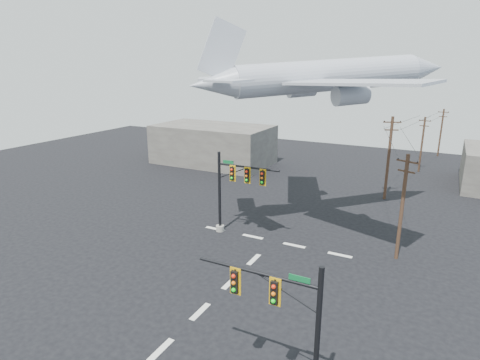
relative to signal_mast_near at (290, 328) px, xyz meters
The scene contains 11 objects.
ground 9.13m from the signal_mast_near, 152.49° to the left, with size 120.00×120.00×0.00m, color black.
lane_markings 12.35m from the signal_mast_near, 128.76° to the left, with size 14.00×21.20×0.01m.
signal_mast_near is the anchor object (origin of this frame).
signal_mast_far 19.19m from the signal_mast_near, 125.89° to the left, with size 6.24×0.84×7.66m.
utility_pole_a 17.58m from the signal_mast_near, 80.68° to the left, with size 1.65×0.76×8.68m.
utility_pole_b 32.69m from the signal_mast_near, 90.48° to the left, with size 1.87×0.80×9.64m.
utility_pole_c 48.01m from the signal_mast_near, 87.21° to the left, with size 1.62×0.49×8.03m.
utility_pole_d 61.02m from the signal_mast_near, 85.81° to the left, with size 1.67×0.28×8.05m.
power_lines 39.34m from the signal_mast_near, 87.33° to the left, with size 6.36×43.54×1.08m.
airliner 23.97m from the signal_mast_near, 102.66° to the left, with size 20.63×20.91×6.77m.
building_left 47.51m from the signal_mast_near, 125.17° to the left, with size 18.00×10.00×6.00m, color #69655C.
Camera 1 is at (12.46, -18.58, 15.19)m, focal length 30.00 mm.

